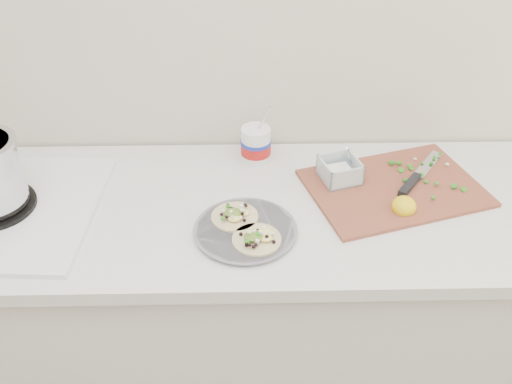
{
  "coord_description": "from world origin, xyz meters",
  "views": [
    {
      "loc": [
        0.06,
        0.14,
        1.88
      ],
      "look_at": [
        0.09,
        1.39,
        0.96
      ],
      "focal_mm": 40.0,
      "sensor_mm": 36.0,
      "label": 1
    }
  ],
  "objects": [
    {
      "name": "tub",
      "position": [
        0.1,
        1.65,
        0.97
      ],
      "size": [
        0.1,
        0.1,
        0.21
      ],
      "rotation": [
        0.0,
        0.0,
        -0.28
      ],
      "color": "white",
      "rests_on": "counter"
    },
    {
      "name": "taco_plate",
      "position": [
        0.06,
        1.29,
        0.92
      ],
      "size": [
        0.27,
        0.27,
        0.04
      ],
      "rotation": [
        0.0,
        0.0,
        0.28
      ],
      "color": "slate",
      "rests_on": "counter"
    },
    {
      "name": "counter",
      "position": [
        0.0,
        1.43,
        0.45
      ],
      "size": [
        2.44,
        0.66,
        0.9
      ],
      "color": "silver",
      "rests_on": "ground"
    },
    {
      "name": "cutboard",
      "position": [
        0.48,
        1.49,
        0.92
      ],
      "size": [
        0.57,
        0.47,
        0.08
      ],
      "rotation": [
        0.0,
        0.0,
        0.3
      ],
      "color": "brown",
      "rests_on": "counter"
    }
  ]
}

